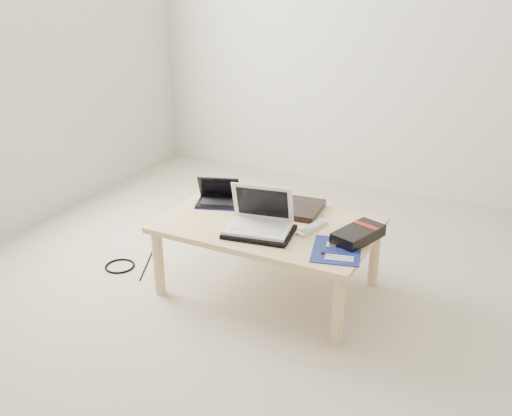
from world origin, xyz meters
The scene contains 13 objects.
ground centered at (0.00, 0.00, 0.00)m, with size 4.00×4.00×0.00m, color #BFB09A.
coffee_table centered at (-0.20, 0.24, 0.35)m, with size 1.10×0.70×0.40m.
book centered at (-0.16, 0.44, 0.42)m, with size 0.36×0.31×0.03m.
netbook centered at (-0.56, 0.34, 0.43)m, with size 0.28×0.24×0.16m.
tablet centered at (-0.27, 0.29, 0.41)m, with size 0.23×0.18×0.01m.
remote centered at (0.04, 0.26, 0.41)m, with size 0.10×0.23×0.02m.
neoprene_sleeve centered at (-0.18, 0.10, 0.41)m, with size 0.33×0.24×0.02m, color black.
white_laptop centered at (-0.19, 0.13, 0.47)m, with size 0.35×0.27×0.22m.
motherboard centered at (0.23, 0.10, 0.40)m, with size 0.29×0.33×0.01m.
gpu_box centered at (0.28, 0.25, 0.43)m, with size 0.22×0.31×0.06m.
cable_coil centered at (-0.32, 0.21, 0.41)m, with size 0.11×0.11×0.01m, color black.
floor_cable_coil centered at (-1.08, 0.06, 0.01)m, with size 0.17×0.17×0.01m, color black.
floor_cable_trail centered at (-0.95, 0.14, 0.00)m, with size 0.01×0.01×0.35m, color black.
Camera 1 is at (0.96, -2.20, 1.65)m, focal length 40.00 mm.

